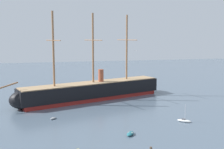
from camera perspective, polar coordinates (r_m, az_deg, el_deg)
The scene contains 6 objects.
tall_ship at distance 90.73m, azimuth -3.91°, elevation -3.34°, with size 56.69×23.14×28.21m.
dinghy_near_centre at distance 59.05m, azimuth 3.82°, elevation -12.21°, with size 2.63×2.95×0.66m.
sailboat_mid_right at distance 69.77m, azimuth 14.81°, elevation -9.27°, with size 3.19×2.93×4.34m.
dinghy_alongside_bow at distance 71.25m, azimuth -12.20°, elevation -8.94°, with size 1.98×1.94×0.46m.
motorboat_distant_centre at distance 99.58m, azimuth -3.22°, elevation -3.85°, with size 3.22×3.50×1.42m.
seagull_in_flight at distance 61.18m, azimuth 5.11°, elevation 5.00°, with size 1.07×0.44×0.13m.
Camera 1 is at (-15.86, -33.51, 20.45)m, focal length 43.85 mm.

